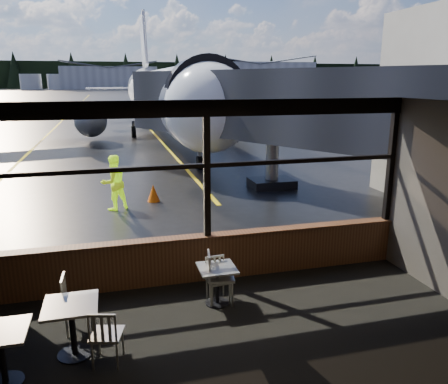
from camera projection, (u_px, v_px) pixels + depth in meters
name	position (u px, v px, depth m)	size (l,w,h in m)	color
ground_plane	(113.00, 94.00, 121.03)	(520.00, 520.00, 0.00)	black
carpet_floor	(257.00, 373.00, 5.88)	(8.00, 6.00, 0.01)	black
ceiling	(263.00, 111.00, 5.00)	(8.00, 6.00, 0.04)	#38332D
window_sill	(208.00, 258.00, 8.57)	(8.00, 0.28, 0.90)	#4C2917
window_header	(206.00, 108.00, 7.85)	(8.00, 0.18, 0.30)	black
mullion_centre	(207.00, 171.00, 8.14)	(0.12, 0.12, 2.60)	black
mullion_right	(391.00, 161.00, 9.11)	(0.12, 0.12, 2.60)	black
window_transom	(207.00, 165.00, 8.11)	(8.00, 0.10, 0.08)	black
airliner	(164.00, 60.00, 28.52)	(27.78, 33.33, 10.18)	white
jet_bridge	(278.00, 122.00, 14.09)	(9.48, 11.59, 5.06)	#2D2D2F
cafe_table_near	(217.00, 286.00, 7.64)	(0.63, 0.63, 0.70)	gray
cafe_table_mid	(73.00, 330.00, 6.19)	(0.74, 0.74, 0.81)	#A49E96
cafe_table_left	(2.00, 358.00, 5.60)	(0.70, 0.70, 0.77)	#9E9992
chair_near_w	(221.00, 278.00, 7.66)	(0.52, 0.52, 0.96)	beige
chair_near_n	(218.00, 280.00, 7.70)	(0.45, 0.45, 0.82)	#ABA69A
chair_mid_s	(107.00, 335.00, 6.01)	(0.47, 0.47, 0.87)	#B6B1A4
chair_mid_w	(79.00, 303.00, 6.79)	(0.52, 0.52, 0.95)	#BDB8AA
ground_crew	(114.00, 183.00, 13.16)	(0.81, 0.63, 1.67)	#BFF219
cone_nose	(153.00, 193.00, 14.15)	(0.40, 0.40, 0.56)	#EB4707
hangar_mid	(109.00, 77.00, 180.64)	(38.00, 15.00, 10.00)	silver
hangar_right	(252.00, 74.00, 188.66)	(50.00, 20.00, 12.00)	silver
fuel_tank_a	(31.00, 82.00, 170.91)	(8.00, 8.00, 6.00)	silver
fuel_tank_b	(58.00, 82.00, 173.38)	(8.00, 8.00, 6.00)	silver
fuel_tank_c	(84.00, 82.00, 175.86)	(8.00, 8.00, 6.00)	silver
treeline	(109.00, 75.00, 203.79)	(360.00, 3.00, 12.00)	black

